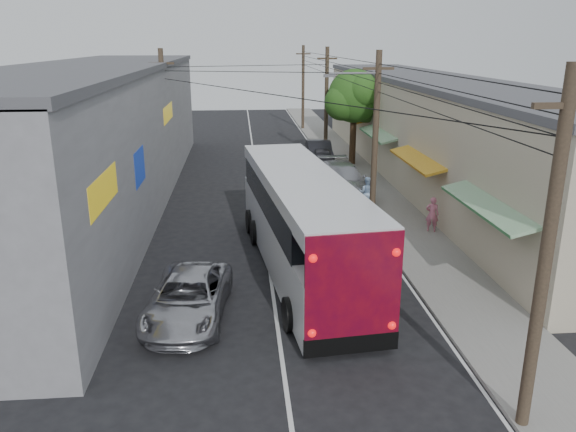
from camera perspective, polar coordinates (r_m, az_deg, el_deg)
name	(u,v)px	position (r m, az deg, el deg)	size (l,w,h in m)	color
ground	(286,386)	(14.85, -0.23, -16.92)	(120.00, 120.00, 0.00)	black
sidewalk	(366,185)	(34.12, 7.96, 3.10)	(3.00, 80.00, 0.12)	slate
building_right	(432,128)	(36.64, 14.42, 8.64)	(7.09, 40.00, 6.25)	#B7AB91
building_left	(97,135)	(31.50, -18.80, 7.84)	(7.20, 36.00, 7.25)	gray
utility_poles	(311,117)	(33.09, 2.33, 9.99)	(11.80, 45.28, 8.00)	#473828
street_tree	(355,98)	(39.22, 6.84, 11.83)	(4.40, 4.00, 6.60)	#3F2B19
coach_bus	(301,221)	(20.94, 1.32, -0.54)	(4.07, 13.14, 3.73)	silver
jeepney	(188,298)	(17.96, -10.09, -8.19)	(2.32, 5.04, 1.40)	#B6B5BD
parked_suv	(341,180)	(31.63, 5.44, 3.63)	(2.52, 6.20, 1.80)	#97989E
parked_car_mid	(323,159)	(38.58, 3.56, 5.81)	(1.57, 3.89, 1.33)	#2B2A30
parked_car_far	(319,152)	(40.35, 3.18, 6.50)	(1.65, 4.74, 1.56)	black
pedestrian_near	(432,214)	(26.02, 14.43, 0.17)	(0.58, 0.38, 1.60)	#CE6D89
pedestrian_far	(367,193)	(29.02, 8.01, 2.37)	(0.80, 0.62, 1.65)	#93B2D6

